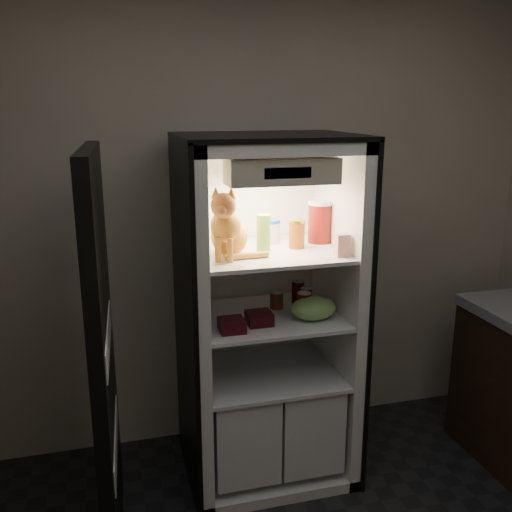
{
  "coord_description": "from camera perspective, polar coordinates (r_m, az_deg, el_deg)",
  "views": [
    {
      "loc": [
        -0.8,
        -1.4,
        2.02
      ],
      "look_at": [
        -0.07,
        1.32,
        1.26
      ],
      "focal_mm": 40.0,
      "sensor_mm": 36.0,
      "label": 1
    }
  ],
  "objects": [
    {
      "name": "cream_carton",
      "position": [
        2.84,
        8.55,
        1.11
      ],
      "size": [
        0.06,
        0.06,
        0.11
      ],
      "primitive_type": "cube",
      "color": "white",
      "rests_on": "refrigerator"
    },
    {
      "name": "soda_can_b",
      "position": [
        3.12,
        5.03,
        -4.19
      ],
      "size": [
        0.06,
        0.06,
        0.11
      ],
      "color": "black",
      "rests_on": "refrigerator"
    },
    {
      "name": "salsa_jar",
      "position": [
        2.97,
        4.1,
        2.23
      ],
      "size": [
        0.08,
        0.08,
        0.15
      ],
      "color": "maroon",
      "rests_on": "refrigerator"
    },
    {
      "name": "refrigerator",
      "position": [
        3.14,
        0.9,
        -7.98
      ],
      "size": [
        0.9,
        0.72,
        1.88
      ],
      "color": "white",
      "rests_on": "floor"
    },
    {
      "name": "soda_can_c",
      "position": [
        2.99,
        4.82,
        -4.85
      ],
      "size": [
        0.07,
        0.07,
        0.13
      ],
      "color": "black",
      "rests_on": "refrigerator"
    },
    {
      "name": "tabby_cat",
      "position": [
        2.78,
        -2.85,
        2.63
      ],
      "size": [
        0.31,
        0.36,
        0.36
      ],
      "rotation": [
        0.0,
        0.0,
        -0.38
      ],
      "color": "orange",
      "rests_on": "refrigerator"
    },
    {
      "name": "berry_box_left",
      "position": [
        2.81,
        -2.45,
        -6.93
      ],
      "size": [
        0.12,
        0.12,
        0.06
      ],
      "primitive_type": "cube",
      "color": "#460B14",
      "rests_on": "refrigerator"
    },
    {
      "name": "grape_bag",
      "position": [
        2.96,
        5.77,
        -5.22
      ],
      "size": [
        0.24,
        0.17,
        0.12
      ],
      "primitive_type": "ellipsoid",
      "color": "#80BD58",
      "rests_on": "refrigerator"
    },
    {
      "name": "condiment_jar",
      "position": [
        3.1,
        2.07,
        -4.35
      ],
      "size": [
        0.07,
        0.07,
        0.1
      ],
      "color": "brown",
      "rests_on": "refrigerator"
    },
    {
      "name": "soda_can_a",
      "position": [
        3.19,
        4.22,
        -3.57
      ],
      "size": [
        0.07,
        0.07,
        0.13
      ],
      "color": "black",
      "rests_on": "refrigerator"
    },
    {
      "name": "mayo_tub",
      "position": [
        3.06,
        1.56,
        2.49
      ],
      "size": [
        0.09,
        0.09,
        0.13
      ],
      "color": "white",
      "rests_on": "refrigerator"
    },
    {
      "name": "fridge_door",
      "position": [
        2.65,
        -15.01,
        -10.22
      ],
      "size": [
        0.1,
        0.87,
        1.85
      ],
      "rotation": [
        0.0,
        0.0,
        -0.04
      ],
      "color": "black",
      "rests_on": "floor"
    },
    {
      "name": "room_shell",
      "position": [
        1.66,
        14.26,
        0.6
      ],
      "size": [
        3.6,
        3.6,
        3.6
      ],
      "color": "white",
      "rests_on": "floor"
    },
    {
      "name": "pepper_jar",
      "position": [
        3.1,
        6.42,
        3.43
      ],
      "size": [
        0.13,
        0.13,
        0.22
      ],
      "color": "maroon",
      "rests_on": "refrigerator"
    },
    {
      "name": "parmesan_shaker",
      "position": [
        2.9,
        0.75,
        2.35
      ],
      "size": [
        0.07,
        0.07,
        0.19
      ],
      "color": "#268E3B",
      "rests_on": "refrigerator"
    },
    {
      "name": "berry_box_right",
      "position": [
        2.89,
        0.33,
        -6.23
      ],
      "size": [
        0.13,
        0.13,
        0.06
      ],
      "primitive_type": "cube",
      "color": "#460B14",
      "rests_on": "refrigerator"
    }
  ]
}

